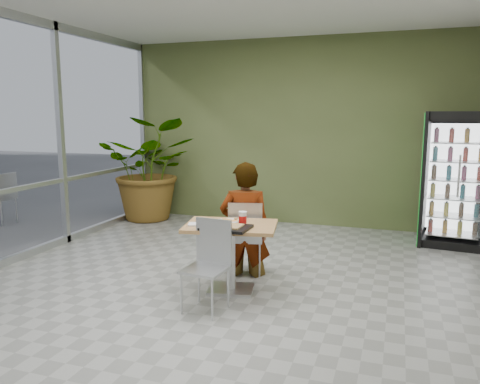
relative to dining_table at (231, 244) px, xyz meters
name	(u,v)px	position (x,y,z in m)	size (l,w,h in m)	color
ground	(225,293)	(-0.04, -0.08, -0.54)	(7.00, 7.00, 0.00)	gray
room_envelope	(224,145)	(-0.04, -0.08, 1.06)	(6.00, 7.00, 3.20)	beige
dining_table	(231,244)	(0.00, 0.00, 0.00)	(1.07, 0.84, 0.75)	tan
chair_far	(246,232)	(-0.01, 0.55, -0.01)	(0.48, 0.49, 0.90)	#B2B4B7
chair_near	(209,257)	(-0.05, -0.47, -0.02)	(0.43, 0.44, 0.89)	#B2B4B7
seated_woman	(245,231)	(-0.04, 0.59, 0.00)	(0.61, 0.40, 1.66)	black
pizza_plate	(228,220)	(-0.08, 0.11, 0.23)	(0.35, 0.33, 0.03)	silver
soda_cup	(243,219)	(0.14, -0.02, 0.29)	(0.09, 0.09, 0.15)	silver
napkin_stack	(195,224)	(-0.35, -0.16, 0.22)	(0.14, 0.14, 0.02)	silver
cafeteria_tray	(226,228)	(0.02, -0.21, 0.23)	(0.48, 0.35, 0.03)	black
beverage_fridge	(455,180)	(2.46, 2.77, 0.44)	(0.97, 0.78, 1.95)	black
potted_plant	(151,169)	(-2.60, 2.91, 0.40)	(1.68, 1.45, 1.86)	#275A24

